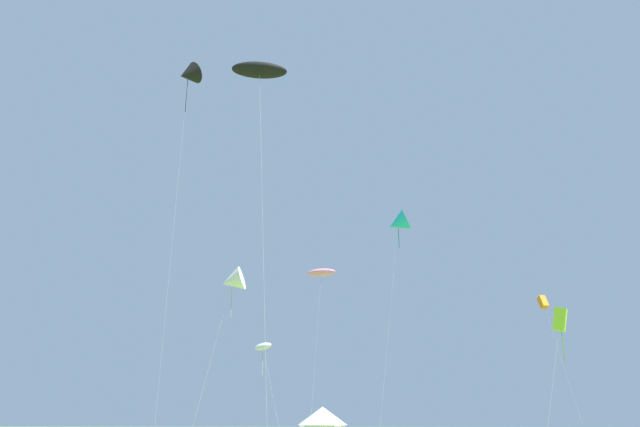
# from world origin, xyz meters

# --- Properties ---
(kite_pink_parafoil) EXTENTS (3.33, 3.10, 17.04)m
(kite_pink_parafoil) POSITION_xyz_m (-3.09, 55.66, 16.51)
(kite_pink_parafoil) COLOR pink
(kite_pink_parafoil) RESTS_ON ground
(kite_black_parafoil) EXTENTS (4.07, 3.17, 25.38)m
(kite_black_parafoil) POSITION_xyz_m (-3.92, 29.73, 24.76)
(kite_black_parafoil) COLOR black
(kite_black_parafoil) RESTS_ON ground
(kite_cyan_delta) EXTENTS (3.50, 3.30, 19.87)m
(kite_cyan_delta) POSITION_xyz_m (5.13, 46.46, 18.66)
(kite_cyan_delta) COLOR #1EB7CC
(kite_cyan_delta) RESTS_ON ground
(kite_lime_box) EXTENTS (2.87, 2.18, 8.93)m
(kite_lime_box) POSITION_xyz_m (15.40, 35.95, 8.11)
(kite_lime_box) COLOR #99DB2D
(kite_lime_box) RESTS_ON ground
(kite_black_delta) EXTENTS (3.34, 3.32, 35.05)m
(kite_black_delta) POSITION_xyz_m (-14.48, 43.26, 33.67)
(kite_black_delta) COLOR black
(kite_black_delta) RESTS_ON ground
(kite_white_parafoil) EXTENTS (3.67, 3.15, 8.90)m
(kite_white_parafoil) POSITION_xyz_m (-7.91, 50.58, 8.39)
(kite_white_parafoil) COLOR white
(kite_white_parafoil) RESTS_ON ground
(kite_white_delta) EXTENTS (3.20, 1.77, 12.06)m
(kite_white_delta) POSITION_xyz_m (-6.51, 34.48, 11.04)
(kite_white_delta) COLOR white
(kite_white_delta) RESTS_ON ground
(kite_orange_box) EXTENTS (2.45, 3.05, 14.05)m
(kite_orange_box) POSITION_xyz_m (19.49, 58.30, 13.29)
(kite_orange_box) COLOR orange
(kite_orange_box) RESTS_ON ground
(festival_tent_left) EXTENTS (4.81, 4.81, 3.12)m
(festival_tent_left) POSITION_xyz_m (-2.89, 55.08, 1.73)
(festival_tent_left) COLOR white
(festival_tent_left) RESTS_ON ground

